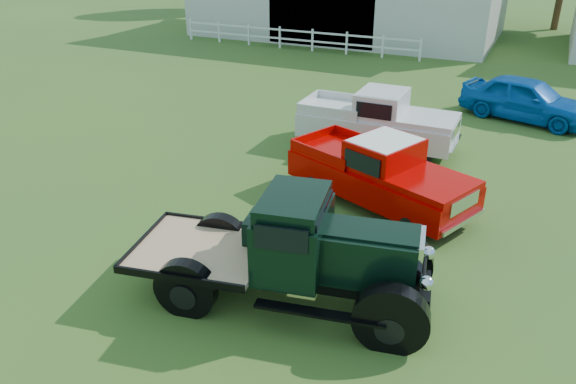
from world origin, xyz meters
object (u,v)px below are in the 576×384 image
at_px(vintage_flatbed, 288,249).
at_px(misc_car_blue, 526,99).
at_px(white_pickup, 377,120).
at_px(red_pickup, 380,172).

bearing_deg(vintage_flatbed, misc_car_blue, 65.91).
distance_m(white_pickup, misc_car_blue, 6.46).
relative_size(vintage_flatbed, red_pickup, 1.13).
bearing_deg(red_pickup, white_pickup, 130.22).
xyz_separation_m(white_pickup, misc_car_blue, (4.08, 5.00, -0.14)).
relative_size(red_pickup, misc_car_blue, 1.09).
relative_size(white_pickup, misc_car_blue, 1.10).
distance_m(vintage_flatbed, red_pickup, 4.64).
bearing_deg(white_pickup, misc_car_blue, 50.61).
xyz_separation_m(vintage_flatbed, white_pickup, (-0.78, 8.43, -0.20)).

